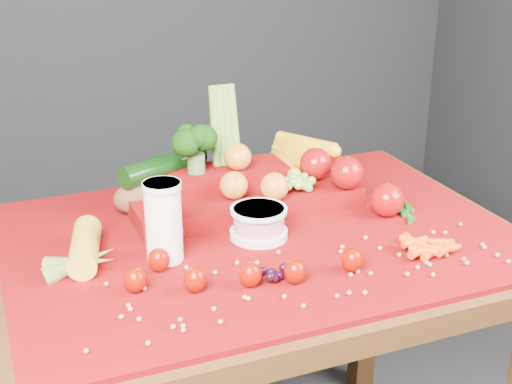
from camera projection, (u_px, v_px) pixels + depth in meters
name	position (u px, v px, depth m)	size (l,w,h in m)	color
table	(259.00, 278.00, 1.55)	(1.10, 0.80, 0.75)	#371F0C
red_cloth	(260.00, 236.00, 1.52)	(1.05, 0.75, 0.01)	#6C0703
milk_glass	(163.00, 219.00, 1.37)	(0.08, 0.08, 0.16)	white
yogurt_bowl	(259.00, 222.00, 1.48)	(0.12, 0.12, 0.07)	silver
strawberry_scatter	(223.00, 264.00, 1.33)	(0.44, 0.28, 0.05)	#830701
dark_grape_cluster	(278.00, 272.00, 1.33)	(0.06, 0.05, 0.03)	black
soybean_scatter	(300.00, 274.00, 1.34)	(0.84, 0.24, 0.01)	#B2804C
corn_ear	(82.00, 258.00, 1.36)	(0.22, 0.25, 0.06)	yellow
potato	(137.00, 198.00, 1.60)	(0.11, 0.08, 0.07)	#52321C
baby_carrot_pile	(428.00, 245.00, 1.43)	(0.17, 0.17, 0.03)	#DB4007
green_bean_pile	(405.00, 208.00, 1.63)	(0.14, 0.12, 0.01)	#165B14
produce_mound	(252.00, 181.00, 1.64)	(0.59, 0.37, 0.27)	#6C0703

